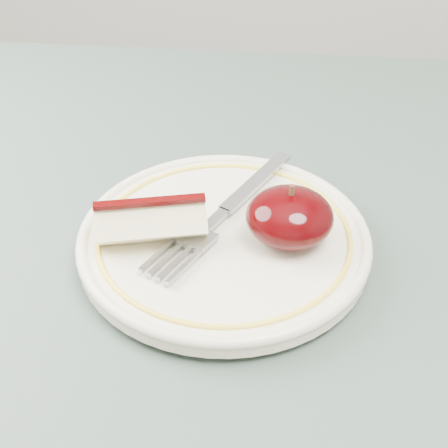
# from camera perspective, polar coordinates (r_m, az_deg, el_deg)

# --- Properties ---
(table) EXTENTS (0.90, 0.90, 0.75)m
(table) POSITION_cam_1_polar(r_m,az_deg,el_deg) (0.53, -12.38, -13.05)
(table) COLOR brown
(table) RESTS_ON ground
(plate) EXTENTS (0.22, 0.22, 0.02)m
(plate) POSITION_cam_1_polar(r_m,az_deg,el_deg) (0.48, -0.00, -1.32)
(plate) COLOR beige
(plate) RESTS_ON table
(apple_half) EXTENTS (0.07, 0.06, 0.05)m
(apple_half) POSITION_cam_1_polar(r_m,az_deg,el_deg) (0.46, 6.02, 0.65)
(apple_half) COLOR black
(apple_half) RESTS_ON plate
(apple_wedge) EXTENTS (0.09, 0.05, 0.04)m
(apple_wedge) POSITION_cam_1_polar(r_m,az_deg,el_deg) (0.46, -6.65, 0.16)
(apple_wedge) COLOR beige
(apple_wedge) RESTS_ON plate
(fork) EXTENTS (0.10, 0.18, 0.00)m
(fork) POSITION_cam_1_polar(r_m,az_deg,el_deg) (0.49, -0.04, 1.11)
(fork) COLOR #94969C
(fork) RESTS_ON plate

